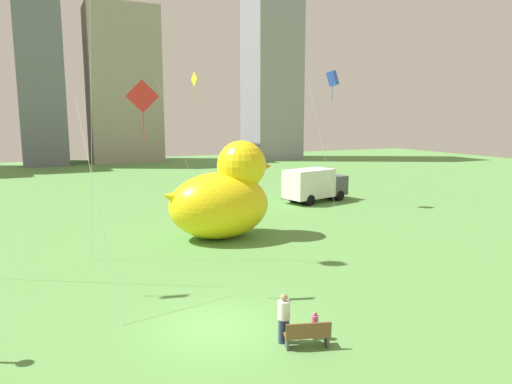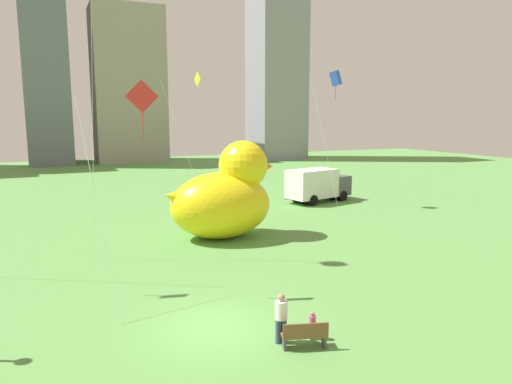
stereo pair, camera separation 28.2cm
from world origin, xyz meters
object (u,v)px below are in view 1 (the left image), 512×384
person_child (315,324)px  kite_red (140,104)px  kite_blue (333,79)px  box_truck (314,185)px  person_adult (284,316)px  park_bench (308,334)px  giant_inflatable_duck (223,197)px  kite_yellow (193,85)px

person_child → kite_red: kite_red is taller
kite_blue → kite_red: kite_blue is taller
person_child → kite_red: bearing=125.4°
box_truck → kite_red: size_ratio=0.72×
person_child → kite_red: 10.35m
person_adult → box_truck: box_truck is taller
person_child → box_truck: 25.62m
park_bench → person_adult: bearing=126.1°
box_truck → kite_red: kite_red is taller
person_adult → box_truck: size_ratio=0.27×
kite_blue → kite_red: (-17.75, -13.28, -2.41)m
person_adult → kite_blue: size_ratio=0.15×
kite_blue → giant_inflatable_duck: bearing=-154.0°
kite_blue → kite_yellow: (-8.83, 8.20, -0.18)m
person_adult → kite_yellow: bearing=78.2°
giant_inflatable_duck → kite_red: 11.26m
kite_red → person_adult: bearing=-60.9°
box_truck → kite_yellow: 13.62m
kite_red → kite_yellow: 23.37m
park_bench → kite_red: size_ratio=0.18×
person_child → kite_red: (-4.27, 6.02, 7.25)m
person_child → kite_yellow: kite_yellow is taller
park_bench → giant_inflatable_duck: 14.55m
box_truck → kite_blue: (-0.05, -2.43, 8.74)m
person_child → giant_inflatable_duck: (2.04, 13.71, 1.98)m
person_adult → person_child: bearing=-11.8°
person_adult → person_child: 1.14m
giant_inflatable_duck → kite_red: size_ratio=0.81×
park_bench → box_truck: box_truck is taller
person_child → park_bench: bearing=-140.0°
box_truck → person_child: bearing=-121.9°
park_bench → kite_yellow: bearing=79.5°
giant_inflatable_duck → kite_red: bearing=-129.4°
giant_inflatable_duck → box_truck: size_ratio=1.14×
park_bench → kite_blue: bearing=54.6°
person_adult → giant_inflatable_duck: bearing=77.1°
giant_inflatable_duck → person_child: bearing=-98.5°
person_adult → kite_red: 9.55m
kite_blue → kite_yellow: bearing=137.1°
park_bench → kite_red: bearing=119.8°
park_bench → giant_inflatable_duck: (2.60, 14.18, 2.03)m
person_adult → giant_inflatable_duck: giant_inflatable_duck is taller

